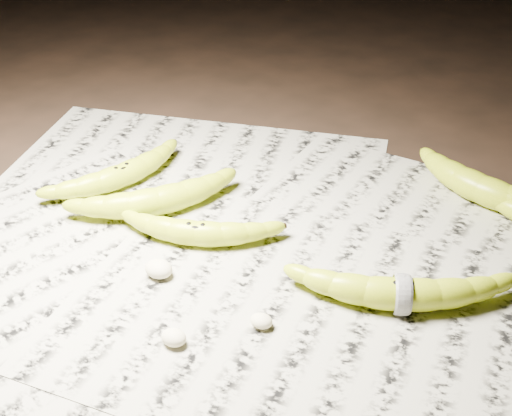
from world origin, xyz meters
The scene contains 11 objects.
ground centered at (0.00, 0.00, 0.00)m, with size 3.00×3.00×0.00m, color black.
newspaper_patch centered at (-0.01, 0.00, 0.00)m, with size 0.90×0.70×0.01m, color #A7A48F.
banana_left_a centered at (-0.26, 0.04, 0.03)m, with size 0.20×0.06×0.04m, color yellow, non-canonical shape.
banana_left_b centered at (-0.17, 0.01, 0.03)m, with size 0.20×0.06×0.04m, color yellow, non-canonical shape.
banana_center centered at (-0.08, -0.02, 0.02)m, with size 0.18×0.05×0.03m, color yellow, non-canonical shape.
banana_taped centered at (0.18, -0.01, 0.03)m, with size 0.23×0.06×0.04m, color yellow, non-canonical shape.
banana_upper_b centered at (0.20, 0.26, 0.03)m, with size 0.20×0.07×0.04m, color yellow, non-canonical shape.
measuring_tape centered at (0.18, -0.01, 0.03)m, with size 0.05×0.05×0.00m, color white.
flesh_chunk_a centered at (-0.09, -0.10, 0.02)m, with size 0.03×0.03×0.02m, color #F3E3BC.
flesh_chunk_b centered at (0.00, -0.18, 0.02)m, with size 0.03×0.02×0.02m, color #F3E3BC.
flesh_chunk_c centered at (0.06, -0.11, 0.02)m, with size 0.03×0.02×0.01m, color #F3E3BC.
Camera 1 is at (0.35, -0.62, 0.54)m, focal length 50.00 mm.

